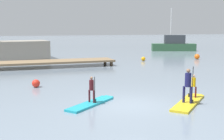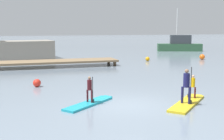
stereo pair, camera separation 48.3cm
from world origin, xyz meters
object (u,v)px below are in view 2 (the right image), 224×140
Objects in this scene: paddler_adult at (186,84)px; motor_boat_small_navy at (180,45)px; paddler_child_solo at (90,88)px; mooring_buoy_mid at (148,59)px; paddleboard_far at (187,103)px; paddler_child_front at (193,85)px; mooring_buoy_near at (202,57)px; mooring_buoy_far at (37,83)px; paddleboard_near at (90,103)px.

paddler_adult is 31.91m from motor_boat_small_navy.
motor_boat_small_navy is (19.80, 26.31, 0.13)m from paddler_child_solo.
mooring_buoy_mid is at bearing 71.70° from paddler_adult.
paddleboard_far is at bearing -107.80° from mooring_buoy_mid.
paddleboard_far is 1.12m from paddler_child_front.
mooring_buoy_far is (-18.29, -10.19, -0.06)m from mooring_buoy_near.
paddler_child_front is 0.17× the size of motor_boat_small_navy.
paddler_adult reaches higher than mooring_buoy_far.
motor_boat_small_navy is (19.81, 26.30, 0.87)m from paddleboard_near.
motor_boat_small_navy is 30.69m from mooring_buoy_far.
paddler_child_front reaches higher than paddleboard_far.
paddler_adult is (4.12, -1.49, 0.23)m from paddler_child_solo.
paddler_child_solo is 0.18× the size of motor_boat_small_navy.
paddler_child_solo is at bearing -137.00° from mooring_buoy_near.
paddleboard_far is 2.71× the size of paddler_child_front.
motor_boat_small_navy reaches higher than paddleboard_far.
paddler_child_solo is at bearing -122.18° from mooring_buoy_mid.
mooring_buoy_mid is at bearing 57.82° from paddler_child_solo.
paddler_child_front is 1.94× the size of mooring_buoy_near.
mooring_buoy_far is (-21.95, -21.44, -0.68)m from motor_boat_small_navy.
mooring_buoy_near reaches higher than paddleboard_near.
paddler_child_front is (0.63, 0.62, 0.69)m from paddleboard_far.
motor_boat_small_navy is at bearing 47.13° from mooring_buoy_mid.
paddler_child_front is 2.53× the size of mooring_buoy_mid.
mooring_buoy_mid reaches higher than paddleboard_near.
mooring_buoy_far is (-6.27, 6.36, -0.77)m from paddler_adult.
mooring_buoy_near is at bearing 29.11° from mooring_buoy_far.
motor_boat_small_navy is (14.81, 26.94, 0.17)m from paddler_child_front.
paddler_child_solo is at bearing -48.56° from paddleboard_near.
mooring_buoy_far is at bearing 134.58° from paddler_adult.
mooring_buoy_near is at bearing 53.99° from paddler_adult.
motor_boat_small_navy is at bearing 53.01° from paddleboard_near.
paddleboard_near is 18.25m from mooring_buoy_mid.
mooring_buoy_far is at bearing -138.30° from mooring_buoy_mid.
paddleboard_far is at bearing -135.69° from paddler_child_front.
paddleboard_far is 5.25× the size of mooring_buoy_near.
mooring_buoy_near is (-3.66, -11.25, -0.62)m from motor_boat_small_navy.
motor_boat_small_navy is 14.80× the size of mooring_buoy_mid.
mooring_buoy_far is (-6.51, 6.12, 0.19)m from paddleboard_far.
paddleboard_far is at bearing -16.01° from paddler_child_solo.
paddler_child_solo is at bearing 163.99° from paddleboard_far.
paddleboard_far is 17.54m from mooring_buoy_mid.
mooring_buoy_mid reaches higher than paddleboard_far.
paddler_child_front is at bearing -7.24° from paddler_child_solo.
mooring_buoy_near is (11.16, 15.69, -0.45)m from paddler_child_front.
paddler_child_solo is at bearing -126.97° from motor_boat_small_navy.
paddler_adult is at bearing -45.42° from mooring_buoy_far.
paddler_adult is 0.25× the size of motor_boat_small_navy.
motor_boat_small_navy reaches higher than paddleboard_near.
paddler_child_solo is 2.68× the size of mooring_buoy_mid.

